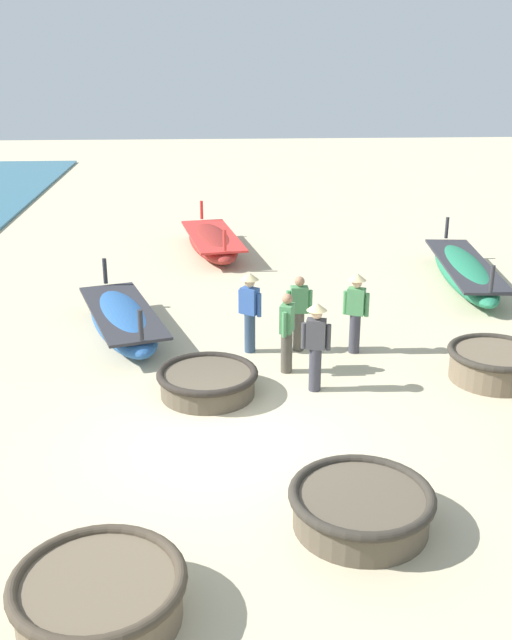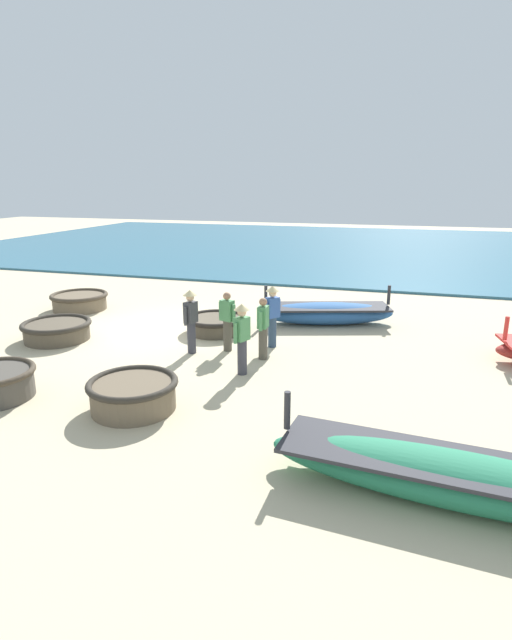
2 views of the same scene
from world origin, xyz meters
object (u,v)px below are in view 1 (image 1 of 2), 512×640
object	(u,v)px
coracle_far_left	(99,595)
long_boat_red_hull	(465,272)
fisherman_with_hat	(356,308)
fisherman_hauling	(250,307)
coracle_beside_post	(495,363)
fisherman_by_coracle	(287,331)
long_boat_white_hull	(123,320)
fisherman_crouching	(299,311)
long_boat_blue_hull	(213,242)
coracle_weathered	(361,506)
coracle_front_right	(208,381)
fisherman_standing_left	(316,341)

from	to	relation	value
coracle_far_left	long_boat_red_hull	world-z (taller)	long_boat_red_hull
fisherman_with_hat	long_boat_red_hull	bearing A→B (deg)	49.77
coracle_far_left	fisherman_hauling	world-z (taller)	fisherman_hauling
coracle_beside_post	fisherman_by_coracle	bearing A→B (deg)	171.61
fisherman_with_hat	long_boat_white_hull	bearing A→B (deg)	165.93
fisherman_hauling	fisherman_by_coracle	distance (m)	1.23
fisherman_crouching	coracle_far_left	bearing A→B (deg)	-111.80
coracle_far_left	fisherman_by_coracle	bearing A→B (deg)	67.60
long_boat_white_hull	fisherman_hauling	distance (m)	2.93
long_boat_white_hull	long_boat_blue_hull	distance (m)	6.94
long_boat_blue_hull	fisherman_with_hat	xyz separation A→B (m)	(2.85, -7.86, 0.61)
coracle_beside_post	coracle_far_left	bearing A→B (deg)	-137.89
coracle_beside_post	coracle_weathered	world-z (taller)	coracle_beside_post
coracle_far_left	long_boat_red_hull	bearing A→B (deg)	56.25
coracle_weathered	long_boat_white_hull	size ratio (longest dim) A/B	0.44
coracle_weathered	coracle_front_right	xyz separation A→B (m)	(-1.99, 4.00, -0.03)
coracle_beside_post	fisherman_crouching	size ratio (longest dim) A/B	1.12
coracle_beside_post	fisherman_with_hat	size ratio (longest dim) A/B	1.05
coracle_beside_post	fisherman_hauling	distance (m)	4.79
fisherman_crouching	fisherman_with_hat	size ratio (longest dim) A/B	0.94
coracle_weathered	long_boat_white_hull	world-z (taller)	long_boat_white_hull
coracle_weathered	fisherman_crouching	bearing A→B (deg)	91.44
coracle_far_left	fisherman_hauling	size ratio (longest dim) A/B	1.16
long_boat_white_hull	fisherman_hauling	world-z (taller)	fisherman_hauling
long_boat_white_hull	long_boat_red_hull	distance (m)	9.00
long_boat_white_hull	fisherman_crouching	world-z (taller)	fisherman_crouching
coracle_weathered	coracle_far_left	bearing A→B (deg)	-154.42
coracle_front_right	fisherman_crouching	world-z (taller)	fisherman_crouching
coracle_weathered	fisherman_crouching	world-z (taller)	fisherman_crouching
fisherman_standing_left	coracle_front_right	bearing A→B (deg)	-177.61
coracle_front_right	fisherman_with_hat	bearing A→B (deg)	31.26
coracle_front_right	long_boat_red_hull	bearing A→B (deg)	42.77
long_boat_blue_hull	fisherman_by_coracle	bearing A→B (deg)	-81.02
long_boat_red_hull	fisherman_with_hat	world-z (taller)	fisherman_with_hat
coracle_weathered	fisherman_hauling	xyz separation A→B (m)	(-1.14, 5.95, 0.67)
fisherman_standing_left	fisherman_by_coracle	distance (m)	0.94
long_boat_white_hull	fisherman_standing_left	bearing A→B (deg)	-37.83
fisherman_hauling	fisherman_with_hat	distance (m)	2.11
long_boat_red_hull	fisherman_with_hat	distance (m)	5.70
coracle_front_right	fisherman_crouching	size ratio (longest dim) A/B	1.15
fisherman_crouching	coracle_weathered	bearing A→B (deg)	-88.56
long_boat_white_hull	long_boat_blue_hull	world-z (taller)	long_boat_white_hull
fisherman_crouching	fisherman_by_coracle	size ratio (longest dim) A/B	1.00
fisherman_crouching	long_boat_red_hull	bearing A→B (deg)	40.98
long_boat_white_hull	fisherman_by_coracle	xyz separation A→B (m)	(3.32, -2.08, 0.48)
coracle_far_left	fisherman_hauling	bearing A→B (deg)	75.00
long_boat_red_hull	fisherman_standing_left	size ratio (longest dim) A/B	3.27
fisherman_crouching	fisherman_with_hat	xyz separation A→B (m)	(1.11, -0.18, 0.12)
fisherman_by_coracle	fisherman_with_hat	bearing A→B (deg)	31.21
coracle_far_left	long_boat_blue_hull	xyz separation A→B (m)	(1.26, 15.15, 0.03)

